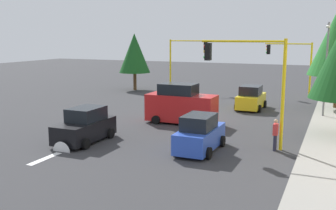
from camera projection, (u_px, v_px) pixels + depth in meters
ground_plane at (189, 118)px, 29.45m from camera, size 120.00×120.00×0.00m
lane_arrow_near at (55, 154)px, 20.24m from camera, size 2.40×1.10×1.10m
traffic_signal_far_right at (185, 54)px, 43.64m from camera, size 0.36×4.59×5.65m
traffic_signal_near_left at (250, 71)px, 21.06m from camera, size 0.36×4.59×5.89m
traffic_signal_far_left at (292, 58)px, 39.20m from camera, size 0.36×4.59×5.40m
street_lamp_curbside at (326, 59)px, 28.34m from camera, size 2.15×0.28×7.00m
tree_opposite_side at (135, 53)px, 43.91m from camera, size 3.48×3.48×6.32m
delivery_van_red at (181, 105)px, 27.36m from camera, size 2.22×4.80×2.77m
car_yellow at (251, 98)px, 32.71m from camera, size 3.87×2.11×1.98m
car_black at (85, 126)px, 22.61m from camera, size 4.07×2.09×1.98m
car_blue at (200, 134)px, 20.76m from camera, size 3.97×1.97×1.98m
pedestrian_crossing at (275, 134)px, 20.82m from camera, size 0.40×0.24×1.70m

